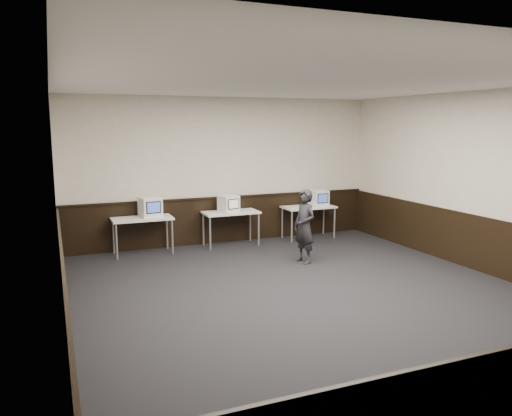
{
  "coord_description": "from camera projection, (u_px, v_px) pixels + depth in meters",
  "views": [
    {
      "loc": [
        -3.53,
        -6.43,
        2.59
      ],
      "look_at": [
        -0.23,
        1.6,
        1.15
      ],
      "focal_mm": 35.0,
      "sensor_mm": 36.0,
      "label": 1
    }
  ],
  "objects": [
    {
      "name": "wainscot_left",
      "position": [
        64.0,
        295.0,
        6.23
      ],
      "size": [
        0.04,
        7.98,
        1.0
      ],
      "primitive_type": "cube",
      "color": "black",
      "rests_on": "left_wall"
    },
    {
      "name": "left_wall",
      "position": [
        57.0,
        208.0,
        6.04
      ],
      "size": [
        0.0,
        8.0,
        8.0
      ],
      "primitive_type": "plane",
      "rotation": [
        1.57,
        0.0,
        1.57
      ],
      "color": "beige",
      "rests_on": "ground"
    },
    {
      "name": "right_wall",
      "position": [
        489.0,
        183.0,
        8.66
      ],
      "size": [
        0.0,
        8.0,
        8.0
      ],
      "primitive_type": "plane",
      "rotation": [
        1.57,
        0.0,
        -1.57
      ],
      "color": "beige",
      "rests_on": "ground"
    },
    {
      "name": "desk_left",
      "position": [
        142.0,
        221.0,
        10.08
      ],
      "size": [
        1.2,
        0.6,
        0.75
      ],
      "color": "white",
      "rests_on": "ground"
    },
    {
      "name": "desk_right",
      "position": [
        309.0,
        209.0,
        11.5
      ],
      "size": [
        1.2,
        0.6,
        0.75
      ],
      "color": "white",
      "rests_on": "ground"
    },
    {
      "name": "floor",
      "position": [
        310.0,
        297.0,
        7.62
      ],
      "size": [
        8.0,
        8.0,
        0.0
      ],
      "primitive_type": "plane",
      "color": "black",
      "rests_on": "ground"
    },
    {
      "name": "person",
      "position": [
        304.0,
        226.0,
        9.44
      ],
      "size": [
        0.44,
        0.57,
        1.4
      ],
      "primitive_type": "imported",
      "rotation": [
        0.0,
        0.0,
        -1.34
      ],
      "color": "black",
      "rests_on": "ground"
    },
    {
      "name": "emac_center",
      "position": [
        229.0,
        204.0,
        10.7
      ],
      "size": [
        0.44,
        0.46,
        0.36
      ],
      "rotation": [
        0.0,
        0.0,
        0.25
      ],
      "color": "white",
      "rests_on": "desk_center"
    },
    {
      "name": "wainscot_back",
      "position": [
        225.0,
        220.0,
        11.17
      ],
      "size": [
        6.98,
        0.04,
        1.0
      ],
      "primitive_type": "cube",
      "color": "black",
      "rests_on": "back_wall"
    },
    {
      "name": "desk_center",
      "position": [
        231.0,
        215.0,
        10.79
      ],
      "size": [
        1.2,
        0.6,
        0.75
      ],
      "color": "white",
      "rests_on": "ground"
    },
    {
      "name": "emac_left",
      "position": [
        150.0,
        207.0,
        10.14
      ],
      "size": [
        0.46,
        0.48,
        0.4
      ],
      "rotation": [
        0.0,
        0.0,
        0.15
      ],
      "color": "white",
      "rests_on": "desk_left"
    },
    {
      "name": "back_wall",
      "position": [
        224.0,
        171.0,
        11.0
      ],
      "size": [
        7.0,
        0.0,
        7.0
      ],
      "primitive_type": "plane",
      "rotation": [
        1.57,
        0.0,
        0.0
      ],
      "color": "beige",
      "rests_on": "ground"
    },
    {
      "name": "wainscot_right",
      "position": [
        484.0,
        245.0,
        8.84
      ],
      "size": [
        0.04,
        7.98,
        1.0
      ],
      "primitive_type": "cube",
      "color": "black",
      "rests_on": "right_wall"
    },
    {
      "name": "ceiling",
      "position": [
        314.0,
        82.0,
        7.09
      ],
      "size": [
        8.0,
        8.0,
        0.0
      ],
      "primitive_type": "plane",
      "rotation": [
        3.14,
        0.0,
        0.0
      ],
      "color": "white",
      "rests_on": "back_wall"
    },
    {
      "name": "emac_right",
      "position": [
        319.0,
        198.0,
        11.52
      ],
      "size": [
        0.37,
        0.4,
        0.37
      ],
      "rotation": [
        0.0,
        0.0,
        0.01
      ],
      "color": "white",
      "rests_on": "desk_right"
    },
    {
      "name": "wainscot_rail",
      "position": [
        225.0,
        197.0,
        11.06
      ],
      "size": [
        6.98,
        0.06,
        0.04
      ],
      "primitive_type": "cube",
      "color": "black",
      "rests_on": "wainscot_back"
    }
  ]
}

